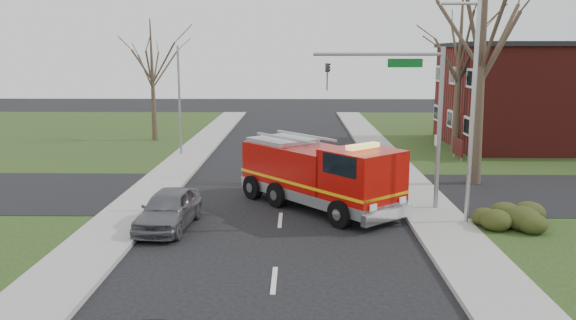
{
  "coord_description": "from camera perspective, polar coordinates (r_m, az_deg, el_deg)",
  "views": [
    {
      "loc": [
        0.66,
        -21.44,
        6.55
      ],
      "look_at": [
        0.27,
        2.34,
        2.0
      ],
      "focal_mm": 35.0,
      "sensor_mm": 36.0,
      "label": 1
    }
  ],
  "objects": [
    {
      "name": "sidewalk_right",
      "position": [
        23.07,
        14.87,
        -5.84
      ],
      "size": [
        2.4,
        80.0,
        0.15
      ],
      "primitive_type": "cube",
      "color": "gray",
      "rests_on": "ground"
    },
    {
      "name": "traffic_signal_mast",
      "position": [
        23.46,
        12.19,
        6.08
      ],
      "size": [
        5.29,
        0.18,
        6.8
      ],
      "color": "gray",
      "rests_on": "ground"
    },
    {
      "name": "brick_building",
      "position": [
        43.59,
        25.97,
        5.94
      ],
      "size": [
        15.4,
        10.4,
        7.25
      ],
      "color": "maroon",
      "rests_on": "ground"
    },
    {
      "name": "utility_pole_far",
      "position": [
        36.35,
        -10.96,
        5.82
      ],
      "size": [
        0.14,
        0.14,
        7.0
      ],
      "primitive_type": "cylinder",
      "color": "gray",
      "rests_on": "ground"
    },
    {
      "name": "hedge_corner",
      "position": [
        22.87,
        22.38,
        -5.14
      ],
      "size": [
        2.8,
        2.0,
        0.9
      ],
      "primitive_type": "ellipsoid",
      "color": "#2C3212",
      "rests_on": "lawn_right"
    },
    {
      "name": "bare_tree_far",
      "position": [
        37.88,
        17.06,
        10.27
      ],
      "size": [
        5.25,
        5.25,
        10.5
      ],
      "color": "#3D2D24",
      "rests_on": "ground"
    },
    {
      "name": "bare_tree_left",
      "position": [
        42.8,
        -13.66,
        9.21
      ],
      "size": [
        4.5,
        4.5,
        9.0
      ],
      "color": "#3D2D24",
      "rests_on": "ground"
    },
    {
      "name": "parked_car_maroon",
      "position": [
        21.8,
        -12.02,
        -4.87
      ],
      "size": [
        2.12,
        4.48,
        1.48
      ],
      "primitive_type": "imported",
      "rotation": [
        0.0,
        0.0,
        -0.09
      ],
      "color": "#56585D",
      "rests_on": "ground"
    },
    {
      "name": "bare_tree_near",
      "position": [
        28.84,
        19.22,
        11.96
      ],
      "size": [
        6.0,
        6.0,
        12.0
      ],
      "color": "#3D2D24",
      "rests_on": "ground"
    },
    {
      "name": "ground",
      "position": [
        22.43,
        -0.79,
        -6.15
      ],
      "size": [
        120.0,
        120.0,
        0.0
      ],
      "primitive_type": "plane",
      "color": "black",
      "rests_on": "ground"
    },
    {
      "name": "streetlight_pole",
      "position": [
        22.01,
        18.13,
        5.09
      ],
      "size": [
        1.48,
        0.16,
        8.4
      ],
      "color": "#B7BABF",
      "rests_on": "ground"
    },
    {
      "name": "health_center_sign",
      "position": [
        35.79,
        16.89,
        1.24
      ],
      "size": [
        0.12,
        2.0,
        1.4
      ],
      "color": "#461010",
      "rests_on": "ground"
    },
    {
      "name": "fire_engine",
      "position": [
        23.85,
        3.28,
        -1.66
      ],
      "size": [
        6.96,
        7.52,
        3.09
      ],
      "rotation": [
        0.0,
        0.0,
        0.71
      ],
      "color": "#A80C07",
      "rests_on": "ground"
    },
    {
      "name": "sidewalk_left",
      "position": [
        23.43,
        -16.21,
        -5.66
      ],
      "size": [
        2.4,
        80.0,
        0.15
      ],
      "primitive_type": "cube",
      "color": "gray",
      "rests_on": "ground"
    }
  ]
}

